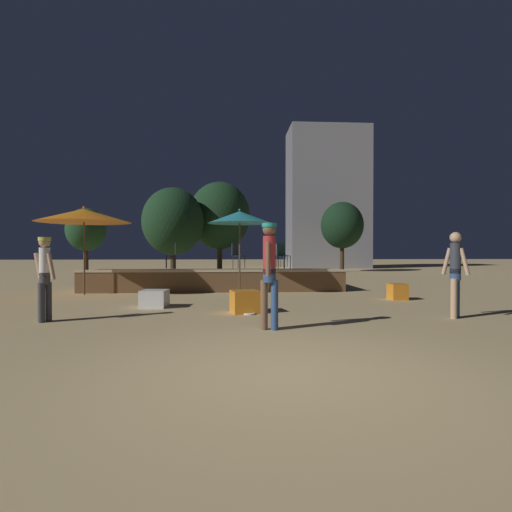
# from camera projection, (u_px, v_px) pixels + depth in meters

# --- Properties ---
(ground_plane) EXTENTS (120.00, 120.00, 0.00)m
(ground_plane) POSITION_uv_depth(u_px,v_px,m) (287.00, 373.00, 4.53)
(ground_plane) COLOR tan
(wooden_deck) EXTENTS (8.98, 2.58, 0.77)m
(wooden_deck) POSITION_uv_depth(u_px,v_px,m) (215.00, 280.00, 14.52)
(wooden_deck) COLOR brown
(wooden_deck) RESTS_ON ground
(patio_umbrella_0) EXTENTS (2.88, 2.88, 2.80)m
(patio_umbrella_0) POSITION_uv_depth(u_px,v_px,m) (84.00, 216.00, 12.58)
(patio_umbrella_0) COLOR brown
(patio_umbrella_0) RESTS_ON ground
(patio_umbrella_1) EXTENTS (2.06, 2.06, 2.75)m
(patio_umbrella_1) POSITION_uv_depth(u_px,v_px,m) (240.00, 217.00, 12.80)
(patio_umbrella_1) COLOR brown
(patio_umbrella_1) RESTS_ON ground
(cube_seat_0) EXTENTS (0.67, 0.67, 0.42)m
(cube_seat_0) POSITION_uv_depth(u_px,v_px,m) (154.00, 299.00, 9.84)
(cube_seat_0) COLOR white
(cube_seat_0) RESTS_ON ground
(cube_seat_1) EXTENTS (0.71, 0.71, 0.50)m
(cube_seat_1) POSITION_uv_depth(u_px,v_px,m) (245.00, 302.00, 8.98)
(cube_seat_1) COLOR orange
(cube_seat_1) RESTS_ON ground
(cube_seat_2) EXTENTS (0.47, 0.47, 0.46)m
(cube_seat_2) POSITION_uv_depth(u_px,v_px,m) (397.00, 292.00, 11.36)
(cube_seat_2) COLOR orange
(cube_seat_2) RESTS_ON ground
(person_0) EXTENTS (0.51, 0.28, 1.67)m
(person_0) POSITION_uv_depth(u_px,v_px,m) (45.00, 275.00, 7.81)
(person_0) COLOR #3F3F47
(person_0) RESTS_ON ground
(person_1) EXTENTS (0.31, 0.54, 1.89)m
(person_1) POSITION_uv_depth(u_px,v_px,m) (269.00, 267.00, 7.01)
(person_1) COLOR #2D4C7F
(person_1) RESTS_ON ground
(person_2) EXTENTS (0.44, 0.45, 1.78)m
(person_2) POSITION_uv_depth(u_px,v_px,m) (455.00, 271.00, 8.24)
(person_2) COLOR #2D4C7F
(person_2) RESTS_ON ground
(bistro_chair_0) EXTENTS (0.48, 0.48, 0.90)m
(bistro_chair_0) POSITION_uv_depth(u_px,v_px,m) (283.00, 253.00, 14.00)
(bistro_chair_0) COLOR #1E4C47
(bistro_chair_0) RESTS_ON wooden_deck
(bistro_chair_1) EXTENTS (0.48, 0.48, 0.90)m
(bistro_chair_1) POSITION_uv_depth(u_px,v_px,m) (237.00, 253.00, 14.15)
(bistro_chair_1) COLOR #2D3338
(bistro_chair_1) RESTS_ON wooden_deck
(bistro_chair_2) EXTENTS (0.40, 0.40, 0.90)m
(bistro_chair_2) POSITION_uv_depth(u_px,v_px,m) (173.00, 253.00, 14.28)
(bistro_chair_2) COLOR #47474C
(bistro_chair_2) RESTS_ON wooden_deck
(bistro_chair_3) EXTENTS (0.47, 0.48, 0.90)m
(bistro_chair_3) POSITION_uv_depth(u_px,v_px,m) (281.00, 253.00, 15.12)
(bistro_chair_3) COLOR #47474C
(bistro_chair_3) RESTS_ON wooden_deck
(frisbee_disc) EXTENTS (0.25, 0.25, 0.03)m
(frisbee_disc) POSITION_uv_depth(u_px,v_px,m) (249.00, 314.00, 8.71)
(frisbee_disc) COLOR white
(frisbee_disc) RESTS_ON ground
(background_tree_0) EXTENTS (3.33, 3.33, 5.14)m
(background_tree_0) POSITION_uv_depth(u_px,v_px,m) (220.00, 216.00, 21.75)
(background_tree_0) COLOR #3D2B1C
(background_tree_0) RESTS_ON ground
(background_tree_1) EXTENTS (2.42, 2.42, 4.06)m
(background_tree_1) POSITION_uv_depth(u_px,v_px,m) (86.00, 230.00, 24.84)
(background_tree_1) COLOR #3D2B1C
(background_tree_1) RESTS_ON ground
(background_tree_2) EXTENTS (3.04, 3.04, 4.53)m
(background_tree_2) POSITION_uv_depth(u_px,v_px,m) (173.00, 221.00, 19.81)
(background_tree_2) COLOR #3D2B1C
(background_tree_2) RESTS_ON ground
(background_tree_3) EXTENTS (2.83, 2.83, 4.66)m
(background_tree_3) POSITION_uv_depth(u_px,v_px,m) (342.00, 225.00, 26.65)
(background_tree_3) COLOR #3D2B1C
(background_tree_3) RESTS_ON ground
(distant_building) EXTENTS (6.38, 3.81, 11.37)m
(distant_building) POSITION_uv_depth(u_px,v_px,m) (327.00, 199.00, 32.85)
(distant_building) COLOR gray
(distant_building) RESTS_ON ground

